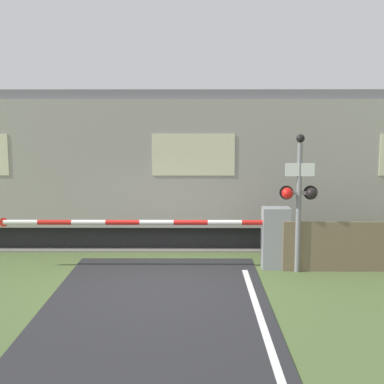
% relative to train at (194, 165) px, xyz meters
% --- Properties ---
extents(ground_plane, '(80.00, 80.00, 0.00)m').
position_rel_train_xyz_m(ground_plane, '(-0.64, -4.26, -2.06)').
color(ground_plane, '#4C6033').
extents(track_bed, '(36.00, 3.20, 0.13)m').
position_rel_train_xyz_m(track_bed, '(-0.64, 0.00, -2.04)').
color(track_bed, slate).
rests_on(track_bed, ground_plane).
extents(train, '(20.34, 2.98, 4.03)m').
position_rel_train_xyz_m(train, '(0.00, 0.00, 0.00)').
color(train, black).
rests_on(train, ground_plane).
extents(crossing_barrier, '(6.44, 0.44, 1.37)m').
position_rel_train_xyz_m(crossing_barrier, '(1.32, -3.01, -1.31)').
color(crossing_barrier, gray).
rests_on(crossing_barrier, ground_plane).
extents(signal_post, '(0.82, 0.26, 2.99)m').
position_rel_train_xyz_m(signal_post, '(2.27, -3.30, -0.35)').
color(signal_post, gray).
rests_on(signal_post, ground_plane).
extents(roadside_fence, '(3.87, 0.06, 1.10)m').
position_rel_train_xyz_m(roadside_fence, '(3.89, -3.25, -1.51)').
color(roadside_fence, '#726047').
rests_on(roadside_fence, ground_plane).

